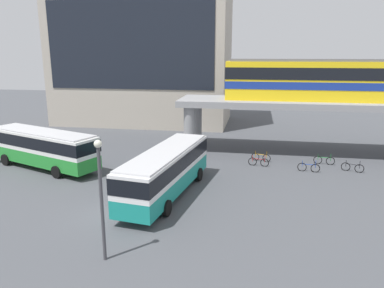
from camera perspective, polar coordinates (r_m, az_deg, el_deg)
name	(u,v)px	position (r m, az deg, el deg)	size (l,w,h in m)	color
ground_plane	(156,166)	(31.98, -5.70, -3.41)	(120.00, 120.00, 0.00)	#47494F
station_building	(144,53)	(52.37, -7.54, 13.91)	(23.37, 12.07, 19.14)	#B2A899
elevated_platform	(326,109)	(37.00, 20.12, 5.19)	(27.87, 5.92, 5.18)	gray
train	(344,80)	(37.00, 22.66, 9.25)	(21.82, 2.96, 3.84)	yellow
bus_main	(166,168)	(24.84, -4.00, -3.69)	(4.10, 11.29, 3.22)	teal
bus_secondary	(42,145)	(33.23, -22.30, -0.18)	(11.22, 6.33, 3.22)	#268C33
bicycle_red	(259,162)	(32.22, 10.34, -2.77)	(1.78, 0.31, 1.04)	black
bicycle_black	(352,167)	(32.97, 23.76, -3.37)	(1.71, 0.66, 1.04)	black
bicycle_green	(324,160)	(34.21, 19.91, -2.41)	(1.78, 0.32, 1.04)	black
bicycle_blue	(309,167)	(31.69, 17.74, -3.51)	(1.78, 0.32, 1.04)	black
bicycle_orange	(261,157)	(33.68, 10.70, -2.05)	(1.72, 0.61, 1.04)	black
lamp_post	(101,191)	(17.15, -14.03, -7.07)	(0.36, 0.36, 5.84)	#3F3F44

